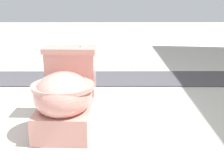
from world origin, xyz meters
TOP-DOWN VIEW (x-y plane):
  - ground_plane at (0.00, 0.00)m, footprint 14.00×14.00m
  - gravel_strip at (-1.21, 0.50)m, footprint 0.56×8.00m
  - toilet at (-0.05, 0.26)m, footprint 0.65×0.41m

SIDE VIEW (x-z plane):
  - ground_plane at x=0.00m, z-range 0.00..0.00m
  - gravel_strip at x=-1.21m, z-range 0.00..0.01m
  - toilet at x=-0.05m, z-range -0.04..0.48m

